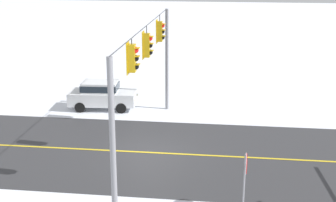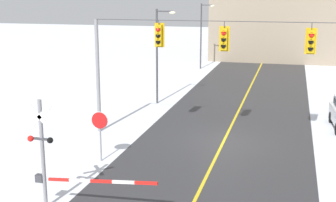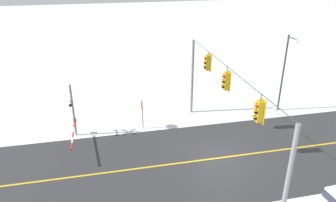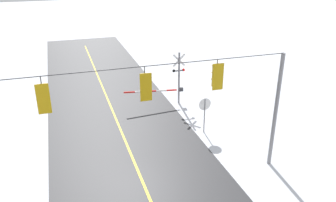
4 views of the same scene
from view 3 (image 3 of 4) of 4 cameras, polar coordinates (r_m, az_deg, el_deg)
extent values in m
plane|color=silver|center=(21.61, 9.41, -9.94)|extent=(160.00, 160.00, 0.00)
cube|color=#303033|center=(24.28, 22.83, -7.56)|extent=(9.00, 80.00, 0.01)
cube|color=gold|center=(24.27, 22.83, -7.55)|extent=(0.14, 72.00, 0.01)
cylinder|color=gray|center=(26.11, 4.34, 4.17)|extent=(0.20, 0.20, 6.20)
cylinder|color=gray|center=(14.86, 20.29, -14.43)|extent=(0.20, 0.20, 6.20)
cylinder|color=#38383D|center=(18.88, 10.67, 5.85)|extent=(14.00, 0.04, 0.04)
cylinder|color=#38383D|center=(22.06, 7.16, 8.42)|extent=(0.04, 0.04, 0.24)
cube|color=#C6990F|center=(22.25, 7.07, 6.79)|extent=(0.34, 0.28, 1.08)
cube|color=#C6990F|center=(22.30, 7.46, 6.81)|extent=(0.52, 0.03, 1.26)
sphere|color=red|center=(22.10, 6.74, 7.57)|extent=(0.24, 0.24, 0.24)
cube|color=#C6990F|center=(22.06, 6.58, 7.77)|extent=(0.26, 0.16, 0.03)
sphere|color=black|center=(22.20, 6.70, 6.77)|extent=(0.24, 0.24, 0.24)
cube|color=#C6990F|center=(22.15, 6.54, 6.97)|extent=(0.26, 0.16, 0.03)
sphere|color=black|center=(22.29, 6.66, 5.99)|extent=(0.24, 0.24, 0.24)
cube|color=#C6990F|center=(22.25, 6.50, 6.19)|extent=(0.26, 0.16, 0.03)
cylinder|color=#38383D|center=(19.06, 10.47, 5.50)|extent=(0.04, 0.04, 0.34)
cube|color=#C6990F|center=(19.30, 10.31, 3.50)|extent=(0.34, 0.28, 1.08)
cube|color=#C6990F|center=(19.36, 10.75, 3.53)|extent=(0.52, 0.03, 1.26)
sphere|color=red|center=(19.13, 9.97, 4.36)|extent=(0.24, 0.24, 0.24)
cube|color=#C6990F|center=(19.08, 9.79, 4.59)|extent=(0.26, 0.16, 0.03)
sphere|color=black|center=(19.24, 9.90, 3.47)|extent=(0.24, 0.24, 0.24)
cube|color=#C6990F|center=(19.19, 9.72, 3.69)|extent=(0.26, 0.16, 0.03)
sphere|color=black|center=(19.36, 9.83, 2.58)|extent=(0.24, 0.24, 0.24)
cube|color=#C6990F|center=(19.30, 9.66, 2.80)|extent=(0.26, 0.16, 0.03)
cylinder|color=#38383D|center=(15.57, 16.20, 0.58)|extent=(0.04, 0.04, 0.35)
cube|color=#C6990F|center=(15.86, 15.91, -1.78)|extent=(0.34, 0.28, 1.08)
cube|color=#C6990F|center=(15.93, 16.42, -1.72)|extent=(0.52, 0.03, 1.26)
sphere|color=red|center=(15.66, 15.55, -0.79)|extent=(0.24, 0.24, 0.24)
cube|color=#C6990F|center=(15.60, 15.36, -0.53)|extent=(0.26, 0.16, 0.03)
sphere|color=black|center=(15.79, 15.43, -1.84)|extent=(0.24, 0.24, 0.24)
cube|color=#C6990F|center=(15.73, 15.23, -1.59)|extent=(0.26, 0.16, 0.03)
sphere|color=black|center=(15.93, 15.30, -2.87)|extent=(0.24, 0.24, 0.24)
cube|color=#C6990F|center=(15.86, 15.11, -2.63)|extent=(0.26, 0.16, 0.03)
cylinder|color=gray|center=(24.26, -4.54, -2.48)|extent=(0.07, 0.07, 2.30)
cylinder|color=#B71414|center=(23.90, -4.70, -0.78)|extent=(0.76, 0.03, 0.76)
cylinder|color=white|center=(23.91, -4.65, -0.77)|extent=(0.80, 0.02, 0.80)
cylinder|color=gray|center=(23.88, -16.51, -1.66)|extent=(0.14, 0.14, 4.00)
cube|color=white|center=(23.33, -17.03, 1.43)|extent=(0.98, 0.04, 0.98)
cube|color=white|center=(23.33, -17.03, 1.43)|extent=(0.98, 0.04, 0.98)
cube|color=#38383D|center=(23.64, -16.77, -0.35)|extent=(0.80, 0.06, 0.08)
sphere|color=red|center=(23.99, -16.87, 0.00)|extent=(0.22, 0.22, 0.22)
sphere|color=black|center=(23.30, -16.97, -0.75)|extent=(0.22, 0.22, 0.22)
cube|color=red|center=(23.74, -16.33, -4.15)|extent=(0.82, 0.08, 0.16)
cube|color=white|center=(23.00, -16.43, -4.97)|extent=(0.82, 0.08, 0.16)
cube|color=red|center=(22.27, -16.54, -5.84)|extent=(0.82, 0.08, 0.16)
cube|color=white|center=(21.54, -16.66, -6.77)|extent=(0.82, 0.08, 0.16)
cube|color=red|center=(20.82, -16.79, -7.76)|extent=(0.82, 0.08, 0.16)
cube|color=#38383D|center=(24.43, -16.24, -3.38)|extent=(0.28, 0.20, 0.28)
cylinder|color=#38383D|center=(28.02, 19.75, 4.52)|extent=(0.14, 0.14, 6.50)
cylinder|color=#38383D|center=(26.76, 21.29, 10.37)|extent=(1.10, 0.09, 0.09)
ellipsoid|color=beige|center=(26.34, 21.89, 9.85)|extent=(0.44, 0.28, 0.22)
camera|label=1|loc=(37.87, -7.42, 19.74)|focal=50.85mm
camera|label=2|loc=(21.38, -60.89, -0.40)|focal=50.20mm
camera|label=4|loc=(24.64, 46.51, 13.58)|focal=36.80mm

